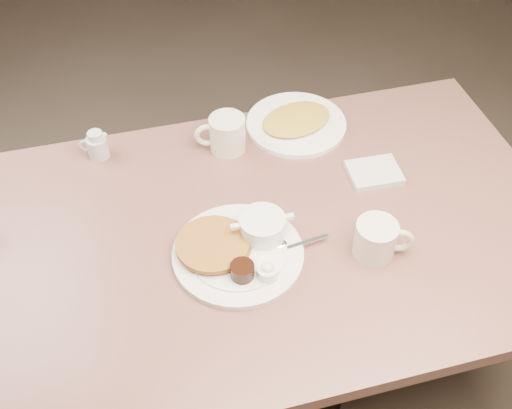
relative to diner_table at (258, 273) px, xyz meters
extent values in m
cube|color=#4C3F33|center=(0.00, 0.00, -0.59)|extent=(7.00, 8.00, 0.02)
cube|color=#84564C|center=(0.00, 0.00, 0.15)|extent=(1.50, 0.90, 0.04)
cylinder|color=black|center=(0.00, 0.00, -0.21)|extent=(0.14, 0.14, 0.69)
cylinder|color=black|center=(0.00, 0.00, -0.57)|extent=(0.56, 0.56, 0.03)
cylinder|color=white|center=(-0.07, -0.06, 0.18)|extent=(0.31, 0.31, 0.01)
cylinder|color=white|center=(-0.07, -0.06, 0.19)|extent=(0.23, 0.23, 0.00)
cylinder|color=#9D6122|center=(-0.11, -0.04, 0.19)|extent=(0.18, 0.18, 0.01)
cylinder|color=#9D6122|center=(-0.12, -0.04, 0.20)|extent=(0.17, 0.17, 0.01)
cylinder|color=white|center=(0.00, -0.03, 0.21)|extent=(0.11, 0.11, 0.05)
cube|color=white|center=(-0.06, -0.03, 0.23)|extent=(0.02, 0.01, 0.01)
cube|color=white|center=(0.07, -0.03, 0.23)|extent=(0.02, 0.01, 0.01)
ellipsoid|color=white|center=(-0.01, -0.02, 0.22)|extent=(0.05, 0.05, 0.03)
ellipsoid|color=white|center=(0.02, -0.03, 0.22)|extent=(0.04, 0.04, 0.02)
cylinder|color=black|center=(-0.07, -0.14, 0.20)|extent=(0.06, 0.06, 0.04)
cylinder|color=white|center=(-0.02, -0.15, 0.20)|extent=(0.05, 0.05, 0.03)
ellipsoid|color=beige|center=(-0.02, -0.15, 0.21)|extent=(0.03, 0.03, 0.02)
cube|color=silver|center=(0.09, -0.08, 0.19)|extent=(0.12, 0.02, 0.00)
ellipsoid|color=silver|center=(0.03, -0.07, 0.19)|extent=(0.04, 0.03, 0.01)
cylinder|color=beige|center=(0.24, -0.13, 0.21)|extent=(0.12, 0.12, 0.09)
cylinder|color=black|center=(0.24, -0.13, 0.25)|extent=(0.10, 0.10, 0.01)
torus|color=beige|center=(0.29, -0.15, 0.21)|extent=(0.07, 0.04, 0.07)
cube|color=silver|center=(0.34, 0.11, 0.18)|extent=(0.14, 0.11, 0.02)
cylinder|color=silver|center=(0.00, 0.31, 0.22)|extent=(0.11, 0.11, 0.10)
torus|color=silver|center=(-0.06, 0.32, 0.22)|extent=(0.07, 0.03, 0.07)
cylinder|color=beige|center=(-0.35, 0.37, 0.20)|extent=(0.07, 0.07, 0.06)
cylinder|color=beige|center=(-0.35, 0.37, 0.24)|extent=(0.05, 0.05, 0.02)
cone|color=beige|center=(-0.32, 0.36, 0.24)|extent=(0.02, 0.02, 0.02)
torus|color=beige|center=(-0.37, 0.38, 0.20)|extent=(0.04, 0.02, 0.04)
cylinder|color=white|center=(0.21, 0.35, 0.18)|extent=(0.35, 0.35, 0.01)
ellipsoid|color=gold|center=(0.21, 0.35, 0.19)|extent=(0.24, 0.20, 0.02)
camera|label=1|loc=(-0.26, -0.96, 1.30)|focal=43.78mm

